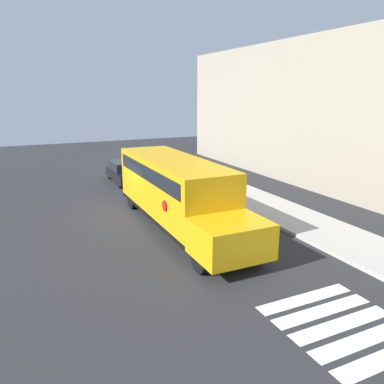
# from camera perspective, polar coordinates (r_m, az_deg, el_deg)

# --- Properties ---
(ground_plane) EXTENTS (60.00, 60.00, 0.00)m
(ground_plane) POSITION_cam_1_polar(r_m,az_deg,el_deg) (19.06, -8.02, -3.28)
(ground_plane) COLOR #28282B
(sidewalk_strip) EXTENTS (44.00, 3.00, 0.15)m
(sidewalk_strip) POSITION_cam_1_polar(r_m,az_deg,el_deg) (21.74, 8.55, -0.82)
(sidewalk_strip) COLOR #B2ADA3
(sidewalk_strip) RESTS_ON ground
(building_backdrop) EXTENTS (32.00, 4.00, 9.24)m
(building_backdrop) POSITION_cam_1_polar(r_m,az_deg,el_deg) (25.20, 21.62, 10.96)
(building_backdrop) COLOR #9E937F
(building_backdrop) RESTS_ON ground
(crosswalk_stripes) EXTENTS (3.30, 3.20, 0.01)m
(crosswalk_stripes) POSITION_cam_1_polar(r_m,az_deg,el_deg) (11.14, 21.82, -18.21)
(crosswalk_stripes) COLOR white
(crosswalk_stripes) RESTS_ON ground
(school_bus) EXTENTS (10.38, 2.57, 3.03)m
(school_bus) POSITION_cam_1_polar(r_m,az_deg,el_deg) (16.76, -2.38, 0.49)
(school_bus) COLOR #EAA80F
(school_bus) RESTS_ON ground
(parked_car) EXTENTS (4.29, 1.82, 1.39)m
(parked_car) POSITION_cam_1_polar(r_m,az_deg,el_deg) (25.87, -10.07, 3.05)
(parked_car) COLOR black
(parked_car) RESTS_ON ground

